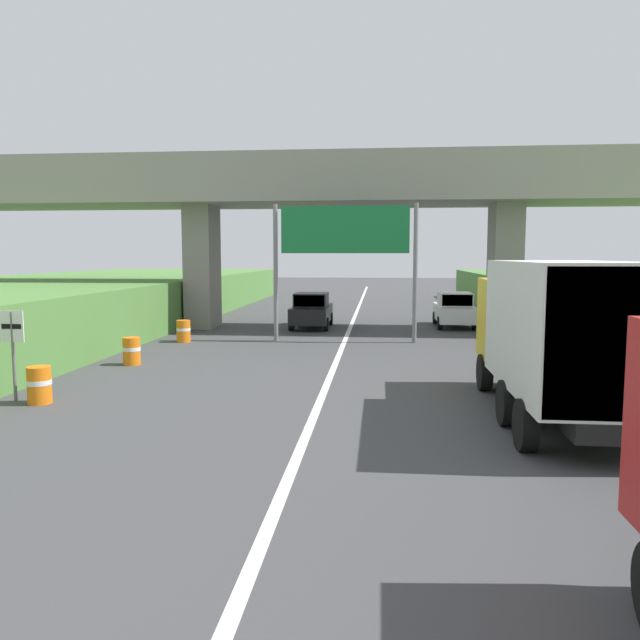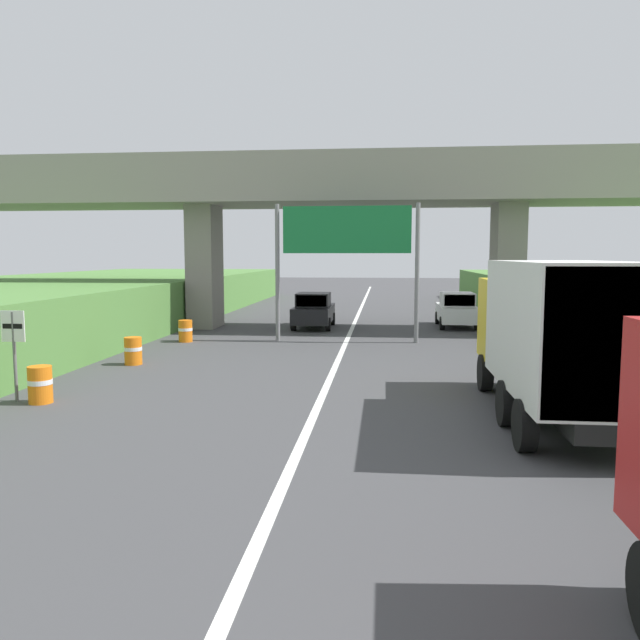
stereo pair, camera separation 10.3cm
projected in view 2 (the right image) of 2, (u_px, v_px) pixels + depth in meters
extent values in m
cube|color=white|center=(343.00, 350.00, 23.25)|extent=(0.20, 92.81, 0.01)
cube|color=gray|center=(353.00, 193.00, 29.10)|extent=(40.00, 4.80, 1.10)
cube|color=gray|center=(350.00, 162.00, 26.79)|extent=(40.00, 0.36, 1.10)
cube|color=gray|center=(355.00, 175.00, 31.18)|extent=(40.00, 0.36, 1.10)
cube|color=gray|center=(205.00, 267.00, 30.22)|extent=(1.30, 2.20, 5.93)
cube|color=gray|center=(507.00, 268.00, 28.73)|extent=(1.30, 2.20, 5.93)
cylinder|color=slate|center=(278.00, 273.00, 25.40)|extent=(0.18, 0.18, 5.63)
cylinder|color=slate|center=(417.00, 274.00, 24.82)|extent=(0.18, 0.18, 5.63)
cube|color=#167238|center=(347.00, 230.00, 24.92)|extent=(5.20, 0.12, 1.90)
cube|color=white|center=(347.00, 230.00, 24.91)|extent=(4.89, 0.01, 1.67)
cylinder|color=slate|center=(15.00, 357.00, 15.00)|extent=(0.08, 0.08, 2.20)
cube|color=white|center=(13.00, 326.00, 14.90)|extent=(0.60, 0.03, 0.76)
cube|color=black|center=(12.00, 326.00, 14.88)|extent=(0.50, 0.01, 0.12)
cube|color=black|center=(550.00, 388.00, 13.53)|extent=(1.10, 7.30, 0.36)
cube|color=gold|center=(525.00, 320.00, 15.97)|extent=(2.10, 2.10, 2.10)
cube|color=#2D3842|center=(517.00, 305.00, 16.95)|extent=(1.89, 0.06, 0.90)
cube|color=silver|center=(567.00, 326.00, 12.33)|extent=(2.30, 5.20, 2.60)
cube|color=#A8A8A4|center=(614.00, 345.00, 9.78)|extent=(2.21, 0.04, 2.50)
cylinder|color=black|center=(485.00, 373.00, 16.22)|extent=(0.30, 0.96, 0.96)
cylinder|color=black|center=(561.00, 374.00, 16.02)|extent=(0.30, 0.96, 0.96)
cylinder|color=black|center=(525.00, 425.00, 11.20)|extent=(0.30, 0.96, 0.96)
cylinder|color=black|center=(507.00, 403.00, 12.88)|extent=(0.30, 0.96, 0.96)
cylinder|color=black|center=(613.00, 406.00, 12.65)|extent=(0.30, 0.96, 0.96)
cube|color=black|center=(314.00, 314.00, 30.19)|extent=(1.76, 4.10, 0.76)
cube|color=black|center=(313.00, 300.00, 29.97)|extent=(1.56, 1.90, 0.64)
cube|color=#2D3842|center=(311.00, 301.00, 29.06)|extent=(1.44, 0.06, 0.54)
cylinder|color=black|center=(301.00, 318.00, 31.57)|extent=(0.22, 0.64, 0.64)
cylinder|color=black|center=(333.00, 319.00, 31.40)|extent=(0.22, 0.64, 0.64)
cylinder|color=black|center=(293.00, 324.00, 29.06)|extent=(0.22, 0.64, 0.64)
cylinder|color=black|center=(328.00, 324.00, 28.89)|extent=(0.22, 0.64, 0.64)
cube|color=silver|center=(457.00, 313.00, 30.54)|extent=(1.76, 4.10, 0.76)
cube|color=silver|center=(457.00, 299.00, 30.32)|extent=(1.56, 1.90, 0.64)
cube|color=#2D3842|center=(460.00, 300.00, 29.41)|extent=(1.44, 0.06, 0.54)
cylinder|color=black|center=(438.00, 318.00, 31.92)|extent=(0.22, 0.64, 0.64)
cylinder|color=black|center=(470.00, 318.00, 31.75)|extent=(0.22, 0.64, 0.64)
cylinder|color=black|center=(442.00, 323.00, 29.41)|extent=(0.22, 0.64, 0.64)
cylinder|color=black|center=(477.00, 324.00, 29.24)|extent=(0.22, 0.64, 0.64)
cylinder|color=orange|center=(40.00, 385.00, 14.86)|extent=(0.56, 0.56, 0.90)
cylinder|color=white|center=(40.00, 382.00, 14.85)|extent=(0.57, 0.57, 0.12)
cylinder|color=orange|center=(133.00, 351.00, 20.09)|extent=(0.56, 0.56, 0.90)
cylinder|color=white|center=(133.00, 349.00, 20.08)|extent=(0.57, 0.57, 0.12)
cylinder|color=orange|center=(185.00, 331.00, 25.32)|extent=(0.56, 0.56, 0.90)
cylinder|color=white|center=(185.00, 329.00, 25.31)|extent=(0.57, 0.57, 0.12)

